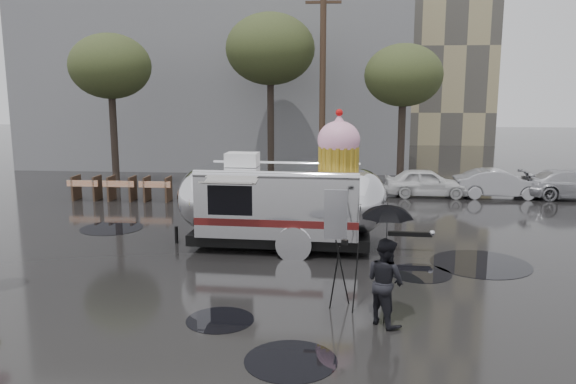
# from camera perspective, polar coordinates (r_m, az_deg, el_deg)

# --- Properties ---
(ground) EXTENTS (120.00, 120.00, 0.00)m
(ground) POSITION_cam_1_polar(r_m,az_deg,el_deg) (13.14, -9.60, -9.67)
(ground) COLOR black
(ground) RESTS_ON ground
(puddles) EXTENTS (13.40, 10.44, 0.01)m
(puddles) POSITION_cam_1_polar(r_m,az_deg,el_deg) (14.43, 3.38, -7.67)
(puddles) COLOR black
(puddles) RESTS_ON ground
(grey_building) EXTENTS (22.00, 12.00, 13.00)m
(grey_building) POSITION_cam_1_polar(r_m,az_deg,el_deg) (36.71, -6.46, 13.40)
(grey_building) COLOR slate
(grey_building) RESTS_ON ground
(utility_pole) EXTENTS (1.60, 0.28, 9.00)m
(utility_pole) POSITION_cam_1_polar(r_m,az_deg,el_deg) (25.94, 3.53, 10.63)
(utility_pole) COLOR #473323
(utility_pole) RESTS_ON ground
(tree_left) EXTENTS (3.64, 3.64, 6.95)m
(tree_left) POSITION_cam_1_polar(r_m,az_deg,el_deg) (26.97, -17.61, 12.00)
(tree_left) COLOR #382D26
(tree_left) RESTS_ON ground
(tree_mid) EXTENTS (4.20, 4.20, 8.03)m
(tree_mid) POSITION_cam_1_polar(r_m,az_deg,el_deg) (27.19, -1.81, 14.25)
(tree_mid) COLOR #382D26
(tree_mid) RESTS_ON ground
(tree_right) EXTENTS (3.36, 3.36, 6.42)m
(tree_right) POSITION_cam_1_polar(r_m,az_deg,el_deg) (25.09, 11.65, 11.45)
(tree_right) COLOR #382D26
(tree_right) RESTS_ON ground
(barricade_row) EXTENTS (4.30, 0.80, 1.00)m
(barricade_row) POSITION_cam_1_polar(r_m,az_deg,el_deg) (23.92, -16.54, 0.39)
(barricade_row) COLOR #473323
(barricade_row) RESTS_ON ground
(parked_cars) EXTENTS (13.20, 1.90, 1.50)m
(parked_cars) POSITION_cam_1_polar(r_m,az_deg,el_deg) (25.69, 24.47, 0.99)
(parked_cars) COLOR silver
(parked_cars) RESTS_ON ground
(airstream_trailer) EXTENTS (7.49, 2.93, 4.03)m
(airstream_trailer) POSITION_cam_1_polar(r_m,az_deg,el_deg) (15.93, -0.38, -0.70)
(airstream_trailer) COLOR silver
(airstream_trailer) RESTS_ON ground
(person_right) EXTENTS (0.87, 0.92, 1.70)m
(person_right) POSITION_cam_1_polar(r_m,az_deg,el_deg) (11.01, 9.84, -8.95)
(person_right) COLOR black
(person_right) RESTS_ON ground
(umbrella_black) EXTENTS (1.22, 1.22, 2.38)m
(umbrella_black) POSITION_cam_1_polar(r_m,az_deg,el_deg) (10.70, 10.02, -3.30)
(umbrella_black) COLOR black
(umbrella_black) RESTS_ON ground
(tripod) EXTENTS (0.60, 0.57, 1.47)m
(tripod) POSITION_cam_1_polar(r_m,az_deg,el_deg) (11.64, 5.74, -7.70)
(tripod) COLOR black
(tripod) RESTS_ON ground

